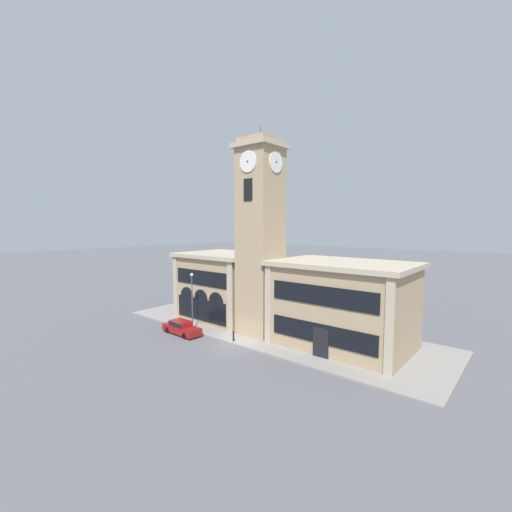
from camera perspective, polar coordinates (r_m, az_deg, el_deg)
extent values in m
plane|color=#56565B|center=(34.99, -3.92, -14.51)|extent=(300.00, 300.00, 0.00)
cube|color=gray|center=(39.52, 2.55, -12.06)|extent=(37.37, 12.61, 0.15)
cube|color=tan|center=(36.26, 0.74, 2.08)|extent=(3.89, 3.89, 19.66)
cube|color=tan|center=(37.11, 0.76, 17.78)|extent=(4.59, 4.59, 0.45)
cube|color=tan|center=(37.23, 0.76, 18.57)|extent=(3.58, 3.58, 0.60)
cylinder|color=#4C4C51|center=(37.45, 0.76, 19.91)|extent=(0.10, 0.10, 1.20)
cylinder|color=silver|center=(35.26, -1.37, 15.48)|extent=(2.14, 0.10, 2.14)
cylinder|color=black|center=(35.21, -1.44, 15.49)|extent=(0.17, 0.04, 0.17)
cylinder|color=silver|center=(35.56, 3.34, 15.38)|extent=(0.10, 2.14, 2.14)
cylinder|color=black|center=(35.52, 3.43, 15.39)|extent=(0.04, 0.17, 0.17)
cube|color=black|center=(34.88, -1.35, 11.00)|extent=(1.09, 0.10, 2.20)
cube|color=tan|center=(43.46, -5.05, -5.25)|extent=(10.25, 8.21, 7.87)
cube|color=tan|center=(42.91, -5.09, 0.22)|extent=(10.95, 8.91, 0.45)
cube|color=tan|center=(44.33, -13.28, -5.17)|extent=(0.70, 0.16, 7.87)
cube|color=tan|center=(37.27, -4.36, -7.00)|extent=(0.70, 0.16, 7.87)
cube|color=black|center=(40.39, -9.23, -3.61)|extent=(8.40, 0.10, 1.73)
cube|color=black|center=(41.13, -9.15, -8.81)|extent=(8.20, 0.10, 2.52)
cylinder|color=black|center=(42.77, -11.45, -6.58)|extent=(2.25, 0.06, 2.25)
cylinder|color=black|center=(40.84, -9.19, -7.10)|extent=(2.25, 0.06, 2.25)
cylinder|color=black|center=(38.98, -6.69, -7.66)|extent=(2.25, 0.06, 2.25)
cube|color=tan|center=(34.41, 14.19, -8.18)|extent=(12.44, 8.21, 7.85)
cube|color=tan|center=(33.71, 14.35, -1.29)|extent=(13.14, 8.91, 0.45)
cube|color=tan|center=(33.95, 2.00, -8.21)|extent=(0.70, 0.16, 7.85)
cube|color=tan|center=(28.55, 21.35, -11.15)|extent=(0.70, 0.16, 7.85)
cube|color=black|center=(30.43, 10.86, -6.53)|extent=(10.20, 0.10, 1.73)
cube|color=black|center=(31.55, 10.72, -14.10)|extent=(1.50, 0.12, 2.83)
cube|color=black|center=(31.29, 10.76, -12.62)|extent=(10.20, 0.10, 1.76)
cube|color=maroon|center=(38.66, -12.25, -11.84)|extent=(4.89, 1.84, 0.74)
cube|color=maroon|center=(38.63, -12.45, -10.87)|extent=(2.37, 1.61, 0.53)
cube|color=black|center=(38.63, -12.45, -10.87)|extent=(2.28, 1.64, 0.40)
cylinder|color=black|center=(38.02, -9.94, -12.45)|extent=(0.65, 0.24, 0.64)
cylinder|color=black|center=(37.15, -11.78, -12.91)|extent=(0.65, 0.24, 0.64)
cylinder|color=black|center=(40.31, -12.67, -11.47)|extent=(0.65, 0.24, 0.64)
cylinder|color=black|center=(39.49, -14.46, -11.86)|extent=(0.65, 0.24, 0.64)
cylinder|color=#4C4C51|center=(39.24, -10.59, -7.66)|extent=(0.12, 0.12, 5.95)
sphere|color=silver|center=(38.67, -10.67, -3.09)|extent=(0.36, 0.36, 0.36)
cylinder|color=black|center=(35.34, -3.78, -13.28)|extent=(0.18, 0.18, 0.90)
sphere|color=black|center=(35.18, -3.78, -12.46)|extent=(0.16, 0.16, 0.16)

